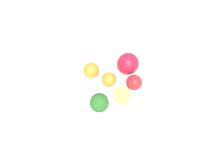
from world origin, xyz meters
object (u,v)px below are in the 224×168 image
(apple_green, at_px, (134,83))
(orange_front, at_px, (91,71))
(small_cup, at_px, (122,96))
(bowl, at_px, (112,88))
(broccoli, at_px, (99,103))
(orange_back, at_px, (108,80))
(napkin, at_px, (101,27))
(apple_red, at_px, (128,64))

(apple_green, xyz_separation_m, orange_front, (-0.11, -0.06, 0.00))
(apple_green, xyz_separation_m, small_cup, (0.00, -0.05, -0.01))
(bowl, height_order, broccoli, broccoli)
(orange_back, relative_size, napkin, 0.27)
(apple_green, bearing_deg, orange_front, -151.72)
(bowl, distance_m, small_cup, 0.05)
(small_cup, bearing_deg, apple_green, 90.41)
(broccoli, height_order, apple_red, broccoli)
(broccoli, distance_m, orange_back, 0.08)
(apple_green, relative_size, small_cup, 0.96)
(small_cup, bearing_deg, broccoli, -107.32)
(apple_green, bearing_deg, apple_red, 152.00)
(bowl, distance_m, napkin, 0.24)
(small_cup, bearing_deg, orange_front, -174.90)
(bowl, height_order, orange_back, orange_back)
(broccoli, xyz_separation_m, apple_green, (0.02, 0.12, -0.02))
(bowl, bearing_deg, small_cup, -8.43)
(orange_front, relative_size, small_cup, 1.02)
(apple_green, xyz_separation_m, napkin, (-0.24, 0.10, -0.05))
(orange_front, xyz_separation_m, orange_back, (0.06, 0.01, -0.00))
(broccoli, bearing_deg, napkin, 136.42)
(apple_red, distance_m, napkin, 0.21)
(broccoli, height_order, orange_front, broccoli)
(orange_back, bearing_deg, orange_front, -165.20)
(broccoli, bearing_deg, small_cup, 72.68)
(broccoli, relative_size, apple_green, 1.50)
(apple_red, height_order, orange_front, apple_red)
(broccoli, relative_size, napkin, 0.41)
(broccoli, distance_m, orange_front, 0.11)
(bowl, height_order, apple_red, apple_red)
(bowl, relative_size, broccoli, 3.53)
(orange_front, height_order, orange_back, orange_front)
(napkin, bearing_deg, apple_red, -19.56)
(broccoli, distance_m, napkin, 0.31)
(apple_green, bearing_deg, napkin, 158.54)
(orange_back, bearing_deg, apple_red, 85.31)
(apple_green, bearing_deg, bowl, -135.83)
(orange_front, bearing_deg, napkin, 129.44)
(bowl, relative_size, apple_green, 5.28)
(orange_front, height_order, napkin, orange_front)
(orange_front, relative_size, napkin, 0.29)
(bowl, xyz_separation_m, broccoli, (0.03, -0.07, 0.06))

